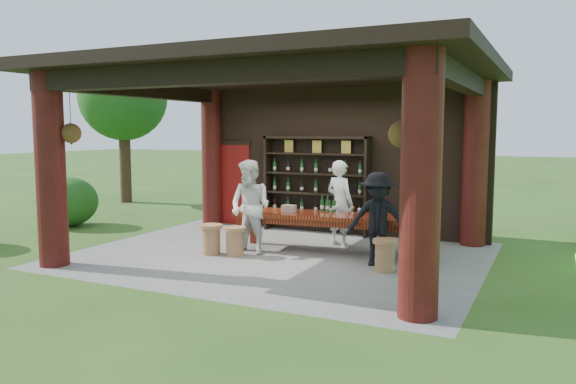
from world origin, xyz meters
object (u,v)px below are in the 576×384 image
at_px(wine_shelf, 316,185).
at_px(tasting_table, 323,219).
at_px(host, 340,203).
at_px(stool_near_right, 385,254).
at_px(guest_woman, 250,207).
at_px(stool_near_left, 235,241).
at_px(stool_far_left, 211,238).
at_px(napkin_basket, 289,209).
at_px(guest_man, 378,219).

bearing_deg(wine_shelf, tasting_table, -63.02).
xyz_separation_m(wine_shelf, host, (1.00, -1.12, -0.24)).
height_order(stool_near_right, guest_woman, guest_woman).
relative_size(tasting_table, guest_woman, 1.97).
xyz_separation_m(wine_shelf, stool_near_left, (-0.42, -2.87, -0.82)).
distance_m(wine_shelf, host, 1.52).
bearing_deg(stool_far_left, wine_shelf, 73.07).
distance_m(stool_near_right, napkin_basket, 2.35).
xyz_separation_m(tasting_table, napkin_basket, (-0.66, -0.15, 0.19)).
bearing_deg(stool_far_left, host, 43.78).
bearing_deg(tasting_table, guest_man, -25.12).
bearing_deg(stool_near_left, guest_woman, 62.50).
height_order(stool_near_right, stool_far_left, stool_far_left).
relative_size(guest_woman, napkin_basket, 6.83).
relative_size(stool_near_right, napkin_basket, 2.08).
xyz_separation_m(wine_shelf, napkin_basket, (0.28, -2.00, -0.28)).
distance_m(stool_near_left, napkin_basket, 1.24).
bearing_deg(guest_man, guest_woman, 170.96).
height_order(host, napkin_basket, host).
distance_m(tasting_table, host, 0.77).
relative_size(stool_far_left, guest_woman, 0.32).
xyz_separation_m(stool_near_right, host, (-1.42, 1.67, 0.58)).
bearing_deg(napkin_basket, stool_far_left, -141.13).
distance_m(stool_near_right, stool_far_left, 3.33).
distance_m(guest_woman, guest_man, 2.44).
bearing_deg(host, guest_man, 152.51).
bearing_deg(host, stool_far_left, 64.20).
distance_m(guest_man, napkin_basket, 1.96).
distance_m(stool_near_right, host, 2.27).
bearing_deg(guest_man, stool_far_left, 177.40).
relative_size(stool_near_right, guest_man, 0.33).
relative_size(stool_near_left, guest_woman, 0.31).
bearing_deg(stool_far_left, guest_man, 9.40).
bearing_deg(napkin_basket, guest_man, -12.87).
relative_size(wine_shelf, stool_far_left, 4.41).
bearing_deg(stool_near_right, stool_far_left, -177.51).
xyz_separation_m(wine_shelf, guest_woman, (-0.26, -2.56, -0.22)).
bearing_deg(guest_man, wine_shelf, 119.93).
bearing_deg(stool_near_right, stool_near_left, -178.57).
height_order(wine_shelf, napkin_basket, wine_shelf).
height_order(guest_woman, guest_man, guest_woman).
bearing_deg(host, wine_shelf, -27.84).
xyz_separation_m(wine_shelf, stool_far_left, (-0.90, -2.94, -0.80)).
height_order(wine_shelf, guest_woman, wine_shelf).
xyz_separation_m(host, guest_woman, (-1.26, -1.44, 0.02)).
relative_size(stool_near_left, stool_far_left, 0.96).
bearing_deg(napkin_basket, stool_near_left, -128.51).
relative_size(tasting_table, stool_near_right, 6.48).
xyz_separation_m(stool_near_right, guest_woman, (-2.68, 0.24, 0.60)).
height_order(tasting_table, stool_far_left, tasting_table).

